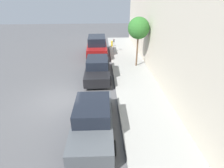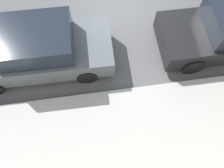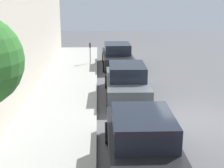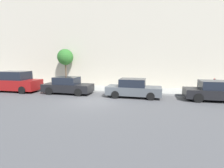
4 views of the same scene
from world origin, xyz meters
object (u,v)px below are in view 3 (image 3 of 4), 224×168
parked_sedan_nearest (117,56)px  parked_sedan_third (142,142)px  parking_meter_near (90,51)px  parked_sedan_second (127,82)px

parked_sedan_nearest → parked_sedan_third: 12.25m
parked_sedan_nearest → parking_meter_near: (1.76, -0.42, 0.28)m
parked_sedan_nearest → parked_sedan_second: same height
parked_sedan_nearest → parked_sedan_second: bearing=90.6°
parked_sedan_nearest → parked_sedan_second: (-0.06, 6.21, 0.00)m
parked_sedan_second → parked_sedan_third: size_ratio=1.00×
parked_sedan_third → parking_meter_near: bearing=-82.4°
parked_sedan_second → parked_sedan_third: same height
parking_meter_near → parked_sedan_second: bearing=105.3°
parked_sedan_nearest → parked_sedan_third: (0.07, 12.25, 0.00)m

